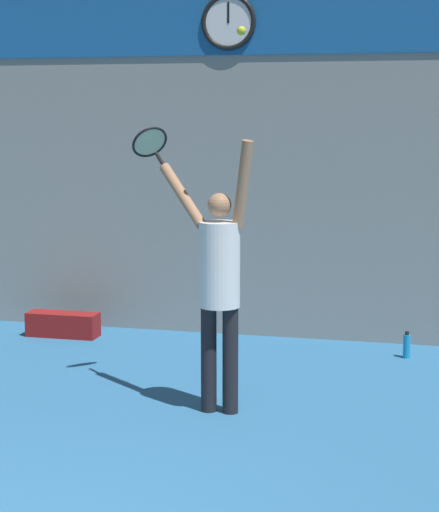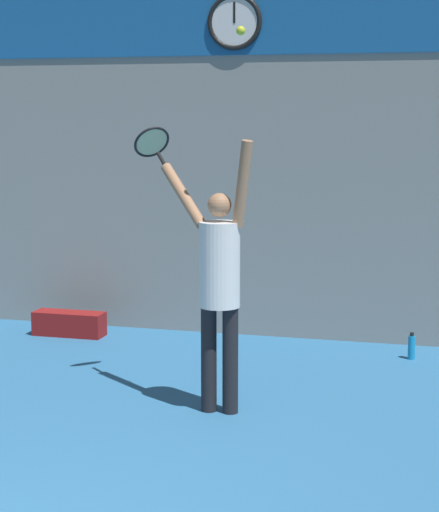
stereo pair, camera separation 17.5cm
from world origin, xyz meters
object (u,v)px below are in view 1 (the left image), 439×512
(tennis_racket, at_px, (150,143))
(equipment_bag, at_px, (63,324))
(scoreboard_clock, at_px, (229,22))
(tennis_player, at_px, (219,278))
(water_bottle, at_px, (407,346))
(tennis_ball, at_px, (241,31))

(tennis_racket, relative_size, equipment_bag, 0.51)
(scoreboard_clock, distance_m, tennis_racket, 2.45)
(tennis_player, relative_size, water_bottle, 8.19)
(water_bottle, distance_m, equipment_bag, 3.74)
(tennis_player, height_order, water_bottle, tennis_player)
(tennis_ball, distance_m, water_bottle, 3.90)
(tennis_player, bearing_deg, equipment_bag, 137.27)
(tennis_racket, height_order, water_bottle, tennis_racket)
(tennis_player, height_order, tennis_racket, tennis_racket)
(scoreboard_clock, bearing_deg, tennis_ball, -74.86)
(tennis_ball, height_order, water_bottle, tennis_ball)
(scoreboard_clock, xyz_separation_m, tennis_ball, (0.76, -2.80, -0.34))
(tennis_racket, xyz_separation_m, water_bottle, (2.18, 1.57, -2.06))
(equipment_bag, bearing_deg, tennis_player, -42.73)
(water_bottle, bearing_deg, tennis_racket, -144.16)
(scoreboard_clock, relative_size, equipment_bag, 0.75)
(tennis_player, distance_m, water_bottle, 2.73)
(scoreboard_clock, relative_size, tennis_player, 0.27)
(scoreboard_clock, distance_m, tennis_ball, 2.92)
(scoreboard_clock, relative_size, tennis_ball, 8.53)
(tennis_racket, relative_size, water_bottle, 1.48)
(equipment_bag, bearing_deg, scoreboard_clock, 16.20)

